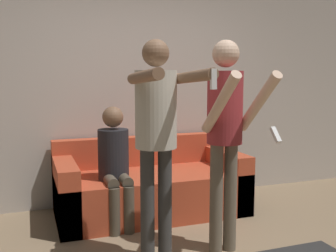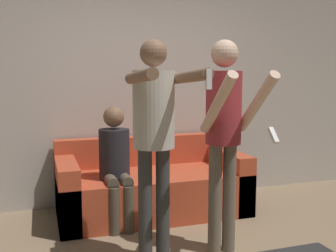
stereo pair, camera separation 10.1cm
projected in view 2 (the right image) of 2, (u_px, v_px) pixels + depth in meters
name	position (u px, v px, depth m)	size (l,w,h in m)	color
wall_back	(136.00, 87.00, 4.60)	(6.40, 0.06, 2.70)	beige
couch	(151.00, 187.00, 4.26)	(1.98, 0.95, 0.79)	#C64C2D
person_standing_left	(155.00, 124.00, 2.98)	(0.44, 0.79, 1.75)	#383838
person_standing_right	(225.00, 124.00, 3.17)	(0.41, 0.67, 1.76)	#6B6051
person_seated	(116.00, 160.00, 3.86)	(0.30, 0.53, 1.18)	brown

